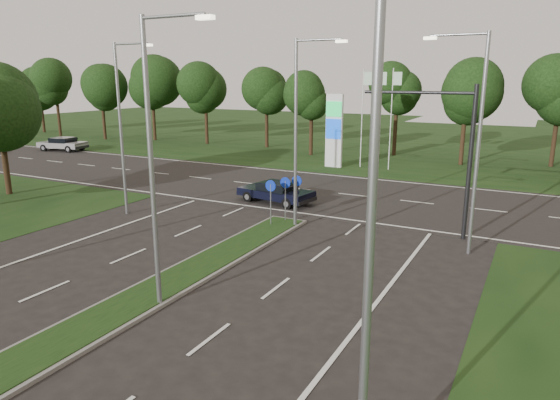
% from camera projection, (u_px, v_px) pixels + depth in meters
% --- Properties ---
extents(verge_far, '(160.00, 50.00, 0.02)m').
position_uv_depth(verge_far, '(435.00, 141.00, 58.72)').
color(verge_far, black).
rests_on(verge_far, ground).
extents(cross_road, '(160.00, 12.00, 0.02)m').
position_uv_depth(cross_road, '(339.00, 194.00, 32.11)').
color(cross_road, black).
rests_on(cross_road, ground).
extents(median_kerb, '(2.00, 26.00, 0.12)m').
position_uv_depth(median_kerb, '(94.00, 325.00, 14.92)').
color(median_kerb, slate).
rests_on(median_kerb, ground).
extents(streetlight_median_near, '(2.53, 0.22, 9.00)m').
position_uv_depth(streetlight_median_near, '(155.00, 152.00, 14.99)').
color(streetlight_median_near, gray).
rests_on(streetlight_median_near, ground).
extents(streetlight_median_far, '(2.53, 0.22, 9.00)m').
position_uv_depth(streetlight_median_far, '(299.00, 125.00, 23.58)').
color(streetlight_median_far, gray).
rests_on(streetlight_median_far, ground).
extents(streetlight_left_far, '(2.53, 0.22, 9.00)m').
position_uv_depth(streetlight_left_far, '(123.00, 121.00, 26.08)').
color(streetlight_left_far, gray).
rests_on(streetlight_left_far, ground).
extents(streetlight_right_far, '(2.53, 0.22, 9.00)m').
position_uv_depth(streetlight_right_far, '(474.00, 133.00, 20.04)').
color(streetlight_right_far, gray).
rests_on(streetlight_right_far, ground).
extents(streetlight_right_near, '(2.53, 0.22, 9.00)m').
position_uv_depth(streetlight_right_near, '(359.00, 216.00, 8.01)').
color(streetlight_right_near, gray).
rests_on(streetlight_right_near, ground).
extents(traffic_signal, '(5.10, 0.42, 7.00)m').
position_uv_depth(traffic_signal, '(442.00, 137.00, 22.58)').
color(traffic_signal, black).
rests_on(traffic_signal, ground).
extents(median_signs, '(1.16, 1.76, 2.38)m').
position_uv_depth(median_signs, '(284.00, 191.00, 25.18)').
color(median_signs, gray).
rests_on(median_signs, ground).
extents(gas_pylon, '(5.80, 1.26, 8.00)m').
position_uv_depth(gas_pylon, '(337.00, 129.00, 40.84)').
color(gas_pylon, silver).
rests_on(gas_pylon, ground).
extents(tree_left_far, '(5.20, 5.20, 8.86)m').
position_uv_depth(tree_left_far, '(3.00, 97.00, 30.14)').
color(tree_left_far, black).
rests_on(tree_left_far, ground).
extents(treeline_far, '(6.00, 6.00, 9.90)m').
position_uv_depth(treeline_far, '(408.00, 83.00, 44.12)').
color(treeline_far, black).
rests_on(treeline_far, ground).
extents(navy_sedan, '(4.78, 2.55, 1.25)m').
position_uv_depth(navy_sedan, '(276.00, 192.00, 29.61)').
color(navy_sedan, black).
rests_on(navy_sedan, ground).
extents(far_car_a, '(5.06, 2.79, 1.38)m').
position_uv_depth(far_car_a, '(63.00, 144.00, 50.76)').
color(far_car_a, '#989898').
rests_on(far_car_a, ground).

